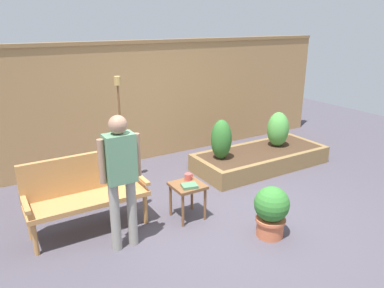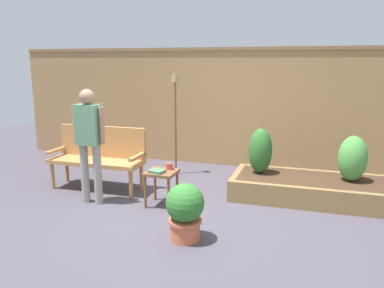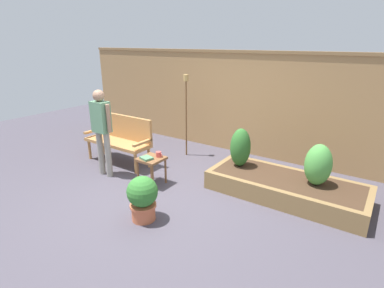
# 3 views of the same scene
# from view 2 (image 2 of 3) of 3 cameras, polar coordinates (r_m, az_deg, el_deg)

# --- Properties ---
(ground_plane) EXTENTS (14.00, 14.00, 0.00)m
(ground_plane) POSITION_cam_2_polar(r_m,az_deg,el_deg) (4.97, -2.06, -10.49)
(ground_plane) COLOR #47424C
(fence_back) EXTENTS (8.40, 0.14, 2.16)m
(fence_back) POSITION_cam_2_polar(r_m,az_deg,el_deg) (7.13, 4.90, 5.50)
(fence_back) COLOR #A37A4C
(fence_back) RESTS_ON ground_plane
(garden_bench) EXTENTS (1.44, 0.48, 0.94)m
(garden_bench) POSITION_cam_2_polar(r_m,az_deg,el_deg) (6.04, -13.60, -1.28)
(garden_bench) COLOR #B77F47
(garden_bench) RESTS_ON ground_plane
(side_table) EXTENTS (0.40, 0.40, 0.48)m
(side_table) POSITION_cam_2_polar(r_m,az_deg,el_deg) (5.18, -4.56, -4.89)
(side_table) COLOR brown
(side_table) RESTS_ON ground_plane
(cup_on_table) EXTENTS (0.13, 0.09, 0.09)m
(cup_on_table) POSITION_cam_2_polar(r_m,az_deg,el_deg) (5.22, -3.38, -3.30)
(cup_on_table) COLOR #CC4C47
(cup_on_table) RESTS_ON side_table
(book_on_table) EXTENTS (0.23, 0.20, 0.04)m
(book_on_table) POSITION_cam_2_polar(r_m,az_deg,el_deg) (5.08, -5.20, -4.04)
(book_on_table) COLOR #4C7A56
(book_on_table) RESTS_ON side_table
(potted_boxwood) EXTENTS (0.42, 0.42, 0.64)m
(potted_boxwood) POSITION_cam_2_polar(r_m,az_deg,el_deg) (4.20, -1.04, -9.70)
(potted_boxwood) COLOR #C66642
(potted_boxwood) RESTS_ON ground_plane
(raised_planter_bed) EXTENTS (2.40, 1.00, 0.30)m
(raised_planter_bed) POSITION_cam_2_polar(r_m,az_deg,el_deg) (5.74, 18.16, -6.36)
(raised_planter_bed) COLOR olive
(raised_planter_bed) RESTS_ON ground_plane
(shrub_near_bench) EXTENTS (0.34, 0.34, 0.66)m
(shrub_near_bench) POSITION_cam_2_polar(r_m,az_deg,el_deg) (5.70, 10.09, -1.03)
(shrub_near_bench) COLOR brown
(shrub_near_bench) RESTS_ON raised_planter_bed
(shrub_far_corner) EXTENTS (0.39, 0.39, 0.63)m
(shrub_far_corner) POSITION_cam_2_polar(r_m,az_deg,el_deg) (5.69, 22.70, -2.00)
(shrub_far_corner) COLOR brown
(shrub_far_corner) RESTS_ON raised_planter_bed
(tiki_torch) EXTENTS (0.10, 0.10, 1.70)m
(tiki_torch) POSITION_cam_2_polar(r_m,az_deg,el_deg) (6.49, -2.48, 5.55)
(tiki_torch) COLOR brown
(tiki_torch) RESTS_ON ground_plane
(person_by_bench) EXTENTS (0.47, 0.20, 1.56)m
(person_by_bench) POSITION_cam_2_polar(r_m,az_deg,el_deg) (5.31, -15.00, 1.12)
(person_by_bench) COLOR gray
(person_by_bench) RESTS_ON ground_plane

